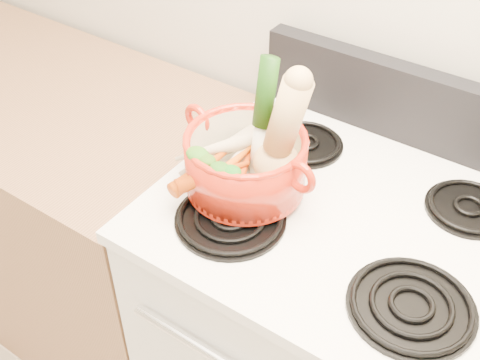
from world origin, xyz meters
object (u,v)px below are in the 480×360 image
Objects in this scene: stove_body at (329,352)px; leek at (261,117)px; squash at (283,132)px; dutch_oven at (246,162)px.

leek reaches higher than stove_body.
leek is at bearing -171.02° from stove_body.
leek is at bearing 159.18° from squash.
leek is (-0.20, -0.03, 0.66)m from stove_body.
dutch_oven is 0.11m from squash.
dutch_oven is 0.99× the size of squash.
stove_body is 0.61m from dutch_oven.
stove_body is 0.69m from leek.
stove_body is at bearing 26.47° from dutch_oven.
stove_body is 0.67m from squash.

